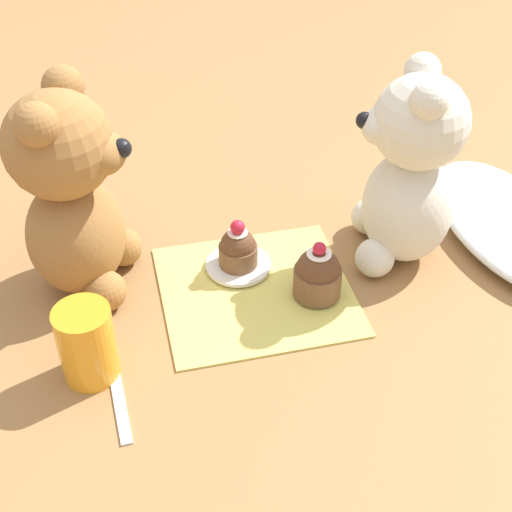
% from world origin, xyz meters
% --- Properties ---
extents(ground_plane, '(4.00, 4.00, 0.00)m').
position_xyz_m(ground_plane, '(0.00, 0.00, 0.00)').
color(ground_plane, '#9E7042').
extents(knitted_placemat, '(0.22, 0.23, 0.01)m').
position_xyz_m(knitted_placemat, '(0.00, 0.00, 0.00)').
color(knitted_placemat, '#E0D166').
rests_on(knitted_placemat, ground_plane).
extents(tulle_cloth, '(0.31, 0.16, 0.04)m').
position_xyz_m(tulle_cloth, '(-0.03, 0.36, 0.02)').
color(tulle_cloth, white).
rests_on(tulle_cloth, ground_plane).
extents(teddy_bear_cream, '(0.15, 0.15, 0.25)m').
position_xyz_m(teddy_bear_cream, '(-0.03, 0.20, 0.12)').
color(teddy_bear_cream, silver).
rests_on(teddy_bear_cream, ground_plane).
extents(teddy_bear_tan, '(0.16, 0.15, 0.26)m').
position_xyz_m(teddy_bear_tan, '(-0.07, -0.20, 0.13)').
color(teddy_bear_tan, '#A3703D').
rests_on(teddy_bear_tan, ground_plane).
extents(cupcake_near_cream_bear, '(0.06, 0.06, 0.08)m').
position_xyz_m(cupcake_near_cream_bear, '(0.03, 0.07, 0.03)').
color(cupcake_near_cream_bear, brown).
rests_on(cupcake_near_cream_bear, knitted_placemat).
extents(saucer_plate, '(0.08, 0.08, 0.01)m').
position_xyz_m(saucer_plate, '(-0.04, -0.01, 0.01)').
color(saucer_plate, white).
rests_on(saucer_plate, knitted_placemat).
extents(cupcake_near_tan_bear, '(0.05, 0.05, 0.07)m').
position_xyz_m(cupcake_near_tan_bear, '(-0.04, -0.01, 0.03)').
color(cupcake_near_tan_bear, brown).
rests_on(cupcake_near_tan_bear, saucer_plate).
extents(juice_glass, '(0.06, 0.06, 0.09)m').
position_xyz_m(juice_glass, '(0.09, -0.20, 0.04)').
color(juice_glass, orange).
rests_on(juice_glass, ground_plane).
extents(teaspoon, '(0.12, 0.02, 0.01)m').
position_xyz_m(teaspoon, '(0.13, -0.18, 0.00)').
color(teaspoon, silver).
rests_on(teaspoon, ground_plane).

